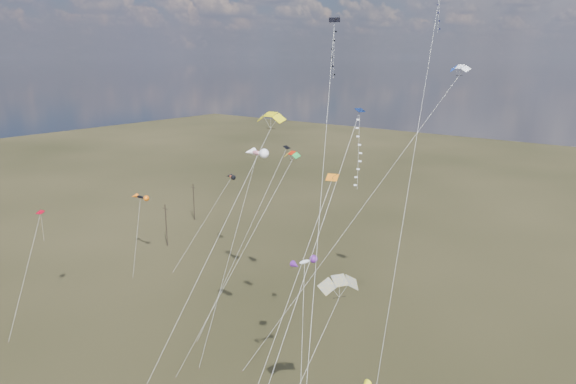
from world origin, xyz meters
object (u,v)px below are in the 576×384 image
Objects in this scene: diamond_black_high at (332,76)px; parafoil_yellow at (270,116)px; novelty_black_orange at (140,197)px; utility_pole_near at (166,225)px; utility_pole_far at (194,201)px.

parafoil_yellow is (-2.57, -5.91, -3.33)m from diamond_black_high.
parafoil_yellow reaches higher than novelty_black_orange.
utility_pole_near is 1.00× the size of utility_pole_far.
utility_pole_near is 0.67× the size of novelty_black_orange.
utility_pole_far is (-8.00, 14.00, 0.00)m from utility_pole_near.
novelty_black_orange is at bearing 159.80° from parafoil_yellow.
novelty_black_orange is (2.81, -7.20, 7.34)m from utility_pole_near.
parafoil_yellow is at bearing -34.95° from utility_pole_far.
utility_pole_near is 10.66m from novelty_black_orange.
novelty_black_orange is at bearing 168.07° from diamond_black_high.
parafoil_yellow is 47.35m from novelty_black_orange.
diamond_black_high reaches higher than utility_pole_far.
utility_pole_near is 55.37m from parafoil_yellow.
diamond_black_high is at bearing 66.49° from parafoil_yellow.
parafoil_yellow is (44.03, -22.36, 25.03)m from utility_pole_near.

